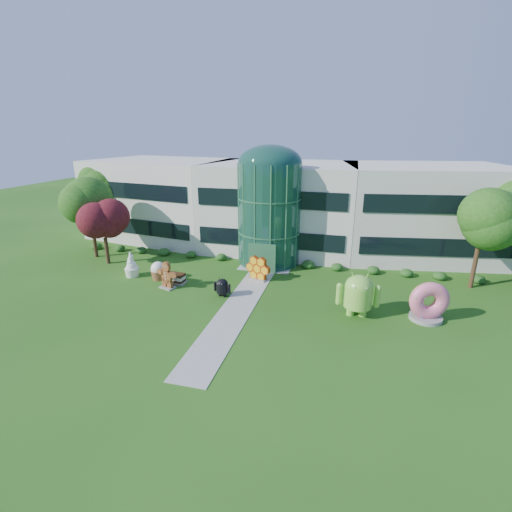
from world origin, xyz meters
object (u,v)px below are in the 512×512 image
(gingerbread, at_px, (167,275))
(donut, at_px, (428,301))
(android_black, at_px, (222,286))
(android_green, at_px, (358,292))

(gingerbread, bearing_deg, donut, 18.72)
(android_black, bearing_deg, android_green, 5.56)
(android_green, xyz_separation_m, donut, (4.72, 0.59, -0.36))
(android_black, distance_m, donut, 15.16)
(android_green, height_order, android_black, android_green)
(android_green, height_order, donut, android_green)
(android_green, bearing_deg, android_black, 171.36)
(android_black, height_order, gingerbread, gingerbread)
(android_black, bearing_deg, donut, 8.83)
(android_green, distance_m, gingerbread, 15.52)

